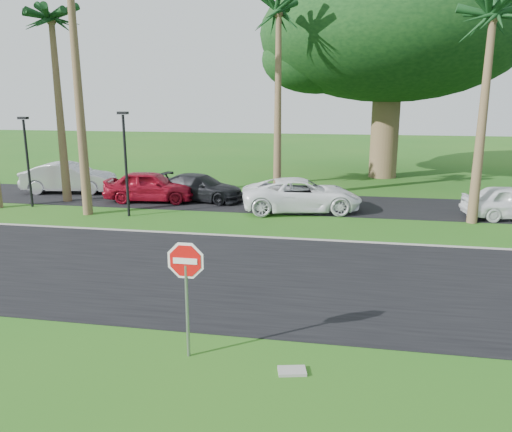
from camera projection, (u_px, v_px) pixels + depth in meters
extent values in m
plane|color=#1C5916|center=(205.00, 298.00, 13.41)|extent=(120.00, 120.00, 0.00)
cube|color=black|center=(223.00, 273.00, 15.32)|extent=(120.00, 8.00, 0.02)
cube|color=black|center=(273.00, 203.00, 25.36)|extent=(120.00, 5.00, 0.02)
cube|color=gray|center=(249.00, 236.00, 19.19)|extent=(120.00, 0.12, 0.06)
cylinder|color=gray|center=(187.00, 312.00, 10.22)|extent=(0.07, 0.07, 2.00)
cylinder|color=white|center=(186.00, 261.00, 9.96)|extent=(1.05, 0.02, 1.05)
cylinder|color=red|center=(186.00, 261.00, 9.96)|extent=(0.90, 0.02, 0.90)
cube|color=white|center=(186.00, 261.00, 9.96)|extent=(0.50, 0.02, 0.12)
cone|color=brown|center=(60.00, 112.00, 24.69)|extent=(0.44, 0.44, 9.00)
cone|color=brown|center=(78.00, 85.00, 21.57)|extent=(0.44, 0.44, 11.50)
cone|color=brown|center=(278.00, 107.00, 25.68)|extent=(0.44, 0.44, 9.50)
cone|color=brown|center=(482.00, 122.00, 20.41)|extent=(0.44, 0.44, 8.50)
cylinder|color=brown|center=(385.00, 132.00, 32.70)|extent=(1.80, 1.80, 6.00)
ellipsoid|color=black|center=(391.00, 35.00, 31.29)|extent=(16.50, 16.50, 8.25)
cylinder|color=black|center=(28.00, 164.00, 23.99)|extent=(0.12, 0.12, 4.20)
cube|color=black|center=(23.00, 118.00, 23.48)|extent=(0.45, 0.25, 0.12)
cylinder|color=black|center=(126.00, 167.00, 22.05)|extent=(0.12, 0.12, 4.50)
cube|color=black|center=(123.00, 113.00, 21.50)|extent=(0.45, 0.25, 0.12)
imported|color=#A5A6AC|center=(69.00, 178.00, 27.80)|extent=(5.26, 2.47, 1.67)
imported|color=maroon|center=(151.00, 186.00, 25.48)|extent=(4.81, 2.32, 1.58)
imported|color=black|center=(200.00, 188.00, 25.73)|extent=(4.91, 2.71, 1.35)
imported|color=white|center=(302.00, 195.00, 23.31)|extent=(5.96, 3.66, 1.54)
cube|color=gray|center=(292.00, 371.00, 9.82)|extent=(0.61, 0.46, 0.06)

